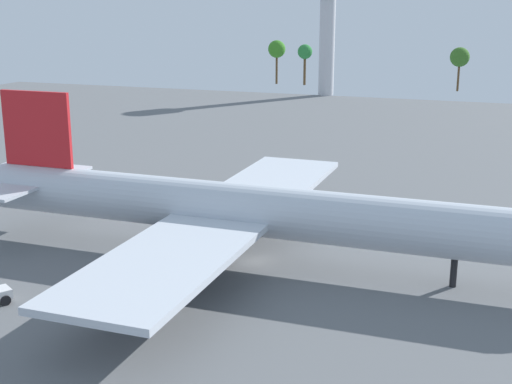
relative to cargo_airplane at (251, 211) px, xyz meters
The scene contains 4 objects.
ground_plane 5.92m from the cargo_airplane, ahead, with size 290.44×290.44×0.00m, color slate.
cargo_airplane is the anchor object (origin of this frame).
control_tower 149.93m from the cargo_airplane, 101.10° to the left, with size 9.09×9.09×36.70m.
tree_line_backdrop 171.30m from the cargo_airplane, 84.75° to the left, with size 139.22×7.09×15.35m.
Camera 1 is at (25.38, -70.43, 28.34)m, focal length 49.47 mm.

